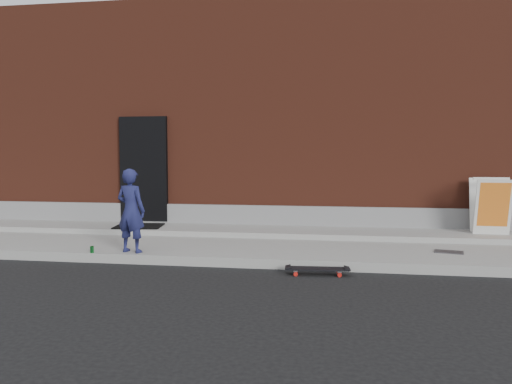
% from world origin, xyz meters
% --- Properties ---
extents(ground, '(80.00, 80.00, 0.00)m').
position_xyz_m(ground, '(0.00, 0.00, 0.00)').
color(ground, black).
rests_on(ground, ground).
extents(sidewalk, '(20.00, 3.00, 0.15)m').
position_xyz_m(sidewalk, '(0.00, 1.50, 0.07)').
color(sidewalk, gray).
rests_on(sidewalk, ground).
extents(apron, '(20.00, 1.20, 0.10)m').
position_xyz_m(apron, '(0.00, 2.40, 0.20)').
color(apron, gray).
rests_on(apron, sidewalk).
extents(building, '(20.00, 8.10, 5.00)m').
position_xyz_m(building, '(-0.00, 6.99, 2.50)').
color(building, '#5C2719').
rests_on(building, ground).
extents(child, '(0.55, 0.42, 1.34)m').
position_xyz_m(child, '(-1.74, 0.20, 0.82)').
color(child, '#1B1E4C').
rests_on(child, sidewalk).
extents(skateboard, '(0.90, 0.29, 0.10)m').
position_xyz_m(skateboard, '(1.24, -0.24, 0.08)').
color(skateboard, red).
rests_on(skateboard, ground).
extents(pizza_sign, '(0.66, 0.77, 1.04)m').
position_xyz_m(pizza_sign, '(4.34, 2.43, 0.77)').
color(pizza_sign, silver).
rests_on(pizza_sign, apron).
extents(soda_can, '(0.06, 0.06, 0.11)m').
position_xyz_m(soda_can, '(-2.34, 0.05, 0.20)').
color(soda_can, '#1A822F').
rests_on(soda_can, sidewalk).
extents(doormat, '(1.01, 0.86, 0.03)m').
position_xyz_m(doormat, '(-2.44, 2.24, 0.26)').
color(doormat, black).
rests_on(doormat, apron).
extents(utility_plate, '(0.49, 0.37, 0.01)m').
position_xyz_m(utility_plate, '(3.30, 0.98, 0.16)').
color(utility_plate, '#4A4A4E').
rests_on(utility_plate, sidewalk).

